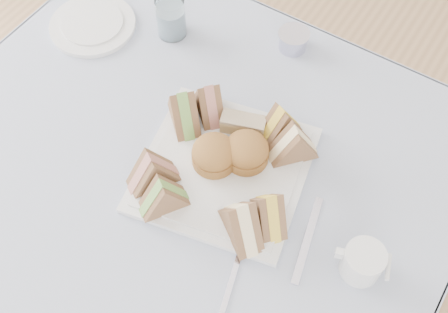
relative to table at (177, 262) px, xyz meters
The scene contains 21 objects.
floor 0.37m from the table, ahead, with size 4.00×4.00×0.00m, color #9E7751.
table is the anchor object (origin of this frame).
tablecloth 0.37m from the table, ahead, with size 1.02×1.02×0.01m, color #95A0C4.
serving_plate 0.40m from the table, 48.74° to the left, with size 0.30×0.30×0.01m, color silver.
sandwich_fl_a 0.43m from the table, 159.28° to the right, with size 0.09×0.04×0.08m, color brown, non-canonical shape.
sandwich_fl_b 0.43m from the table, 48.49° to the right, with size 0.09×0.04×0.08m, color brown, non-canonical shape.
sandwich_fr_a 0.47m from the table, 11.66° to the left, with size 0.09×0.04×0.08m, color brown, non-canonical shape.
sandwich_fr_b 0.47m from the table, ahead, with size 0.10×0.05×0.09m, color brown, non-canonical shape.
sandwich_bl_a 0.45m from the table, 108.49° to the left, with size 0.10×0.05×0.09m, color brown, non-canonical shape.
sandwich_bl_b 0.46m from the table, 95.18° to the left, with size 0.09×0.04×0.08m, color brown, non-canonical shape.
sandwich_br_a 0.50m from the table, 47.05° to the left, with size 0.09×0.04×0.08m, color brown, non-canonical shape.
sandwich_br_b 0.49m from the table, 59.46° to the left, with size 0.09×0.04×0.08m, color brown, non-canonical shape.
scone_left 0.43m from the table, 58.08° to the left, with size 0.08×0.08×0.06m, color olive.
scone_right 0.45m from the table, 51.12° to the left, with size 0.08×0.08×0.06m, color olive.
pastry_slice 0.45m from the table, 70.45° to the left, with size 0.08×0.03×0.04m, color tan.
side_plate 0.58m from the table, 146.67° to the left, with size 0.19×0.19×0.01m, color silver.
water_glass 0.57m from the table, 123.04° to the left, with size 0.06×0.06×0.09m, color white.
tea_strainer 0.58m from the table, 85.65° to the left, with size 0.07×0.07×0.04m, color silver.
knife 0.47m from the table, 10.04° to the left, with size 0.01×0.17×0.00m, color silver.
fork 0.45m from the table, 29.55° to the right, with size 0.01×0.17×0.00m, color silver.
creamer_jug 0.55m from the table, ahead, with size 0.07×0.07×0.06m, color silver.
Camera 1 is at (0.37, -0.36, 1.65)m, focal length 45.00 mm.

